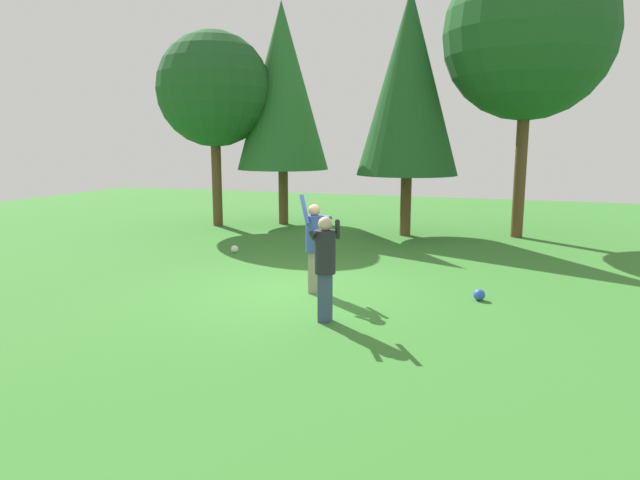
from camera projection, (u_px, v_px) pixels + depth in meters
ground_plane at (300, 291)px, 11.14m from camera, size 40.00×40.00×0.00m
person_thrower at (314, 240)px, 10.84m from camera, size 0.69×0.69×1.93m
person_catcher at (325, 260)px, 9.09m from camera, size 0.62×0.68×1.74m
frisbee at (328, 233)px, 10.22m from camera, size 0.29×0.27×0.14m
ball_blue at (479, 295)px, 10.46m from camera, size 0.22×0.22×0.22m
ball_white at (235, 249)px, 14.93m from camera, size 0.20×0.20×0.20m
tree_left at (282, 87)px, 19.35m from camera, size 3.19×3.19×7.62m
tree_far_left at (214, 90)px, 19.00m from camera, size 3.85×3.85×6.58m
tree_right at (529, 35)px, 16.39m from camera, size 4.97×4.97×8.49m
tree_center at (409, 84)px, 16.93m from camera, size 3.10×3.10×7.42m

